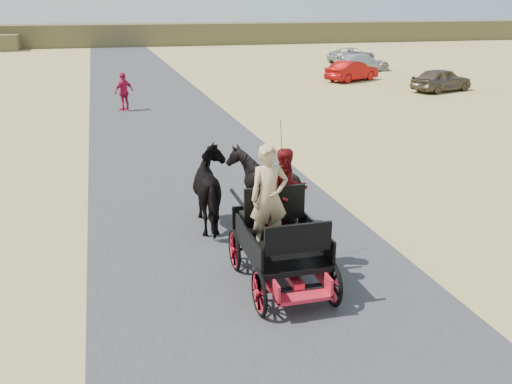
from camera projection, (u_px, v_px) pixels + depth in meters
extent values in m
plane|color=tan|center=(291.00, 330.00, 8.65)|extent=(140.00, 140.00, 0.00)
cube|color=#38383A|center=(291.00, 330.00, 8.65)|extent=(6.00, 140.00, 0.01)
cube|color=brown|center=(117.00, 35.00, 64.98)|extent=(140.00, 6.00, 2.40)
imported|color=black|center=(215.00, 190.00, 12.41)|extent=(0.91, 2.01, 1.70)
imported|color=black|center=(263.00, 186.00, 12.69)|extent=(1.37, 1.54, 1.70)
imported|color=tan|center=(269.00, 197.00, 9.56)|extent=(0.66, 0.43, 1.80)
imported|color=#660C0F|center=(287.00, 191.00, 10.22)|extent=(0.77, 0.60, 1.58)
imported|color=#B51440|center=(124.00, 92.00, 25.91)|extent=(1.07, 0.93, 1.73)
imported|color=brown|center=(442.00, 80.00, 31.61)|extent=(4.06, 2.60, 1.29)
imported|color=maroon|center=(352.00, 71.00, 35.78)|extent=(4.00, 2.92, 1.26)
imported|color=silver|center=(362.00, 63.00, 40.91)|extent=(4.38, 2.18, 1.22)
imported|color=#B2B2B7|center=(352.00, 55.00, 46.78)|extent=(4.83, 3.71, 1.22)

